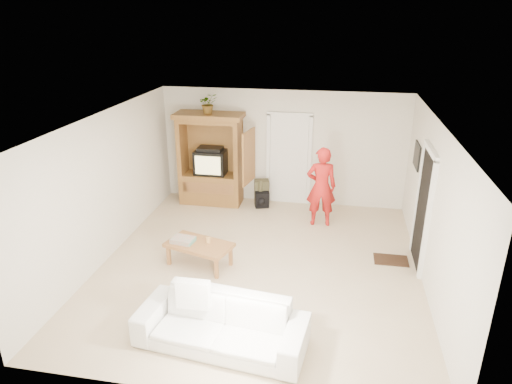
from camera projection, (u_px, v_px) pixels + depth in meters
floor at (259, 265)px, 8.04m from camera, size 6.00×6.00×0.00m
ceiling at (260, 120)px, 7.08m from camera, size 6.00×6.00×0.00m
wall_back at (283, 148)px, 10.31m from camera, size 5.50×0.00×5.50m
wall_front at (211, 303)px, 4.82m from camera, size 5.50×0.00×5.50m
wall_left at (106, 187)px, 8.02m from camera, size 0.00×6.00×6.00m
wall_right at (433, 210)px, 7.10m from camera, size 0.00×6.00×6.00m
armoire at (212, 165)px, 10.41m from camera, size 1.82×1.14×2.10m
door_back at (289, 160)px, 10.36m from camera, size 0.85×0.05×2.04m
doorway_right at (423, 210)px, 7.76m from camera, size 0.05×0.90×2.04m
framed_picture at (417, 156)px, 8.73m from camera, size 0.03×0.60×0.48m
doormat at (391, 260)px, 8.20m from camera, size 0.60×0.40×0.02m
plant at (208, 103)px, 9.86m from camera, size 0.51×0.48×0.43m
man at (321, 187)px, 9.31m from camera, size 0.65×0.47×1.68m
sofa at (221, 324)px, 6.03m from camera, size 2.34×1.14×0.66m
coffee_table at (199, 246)px, 7.94m from camera, size 1.26×0.91×0.42m
towel at (183, 240)px, 7.95m from camera, size 0.42×0.34×0.08m
candle at (208, 240)px, 7.92m from camera, size 0.08×0.08×0.10m
backpack_black at (262, 200)px, 10.34m from camera, size 0.35×0.27×0.38m
backpack_olive at (262, 193)px, 10.44m from camera, size 0.37×0.31×0.61m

